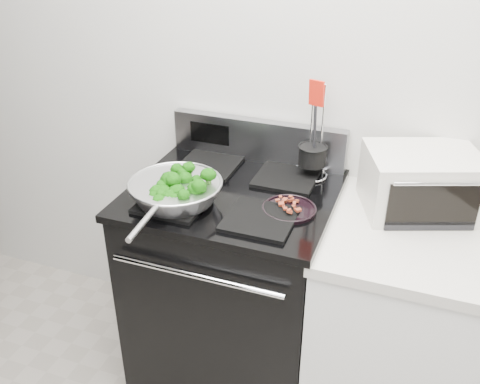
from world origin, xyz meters
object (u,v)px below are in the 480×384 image
at_px(gas_range, 234,284).
at_px(utensil_holder, 312,161).
at_px(bacon_plate, 289,206).
at_px(toaster_oven, 421,182).
at_px(skillet, 175,190).

relative_size(gas_range, utensil_holder, 2.77).
bearing_deg(bacon_plate, toaster_oven, 27.74).
bearing_deg(bacon_plate, gas_range, 163.81).
height_order(gas_range, toaster_oven, toaster_oven).
distance_m(bacon_plate, toaster_oven, 0.49).
bearing_deg(utensil_holder, bacon_plate, -76.71).
bearing_deg(gas_range, utensil_holder, 40.54).
height_order(gas_range, skillet, gas_range).
relative_size(skillet, utensil_holder, 1.37).
distance_m(gas_range, utensil_holder, 0.63).
relative_size(gas_range, skillet, 2.03).
relative_size(utensil_holder, toaster_oven, 0.86).
xyz_separation_m(skillet, utensil_holder, (0.42, 0.39, 0.02)).
relative_size(gas_range, bacon_plate, 5.67).
bearing_deg(skillet, bacon_plate, 8.48).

